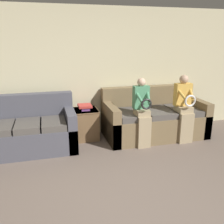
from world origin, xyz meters
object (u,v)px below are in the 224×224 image
side_shelf (86,124)px  book_stack (85,107)px  couch_side (29,131)px  child_left_seated (142,110)px  couch_main (154,119)px  child_right_seated (184,106)px

side_shelf → book_stack: bearing=159.6°
couch_side → side_shelf: size_ratio=2.75×
child_left_seated → side_shelf: bearing=147.1°
couch_side → side_shelf: couch_side is taller
couch_main → child_left_seated: child_left_seated is taller
couch_side → child_right_seated: bearing=-7.1°
couch_main → book_stack: couch_main is taller
child_right_seated → couch_side: bearing=172.9°
child_right_seated → child_left_seated: bearing=-179.9°
couch_main → side_shelf: size_ratio=3.40×
book_stack → side_shelf: bearing=-20.4°
couch_side → book_stack: couch_side is taller
side_shelf → couch_main: bearing=-8.1°
couch_side → child_right_seated: size_ratio=1.28×
couch_side → child_left_seated: (2.02, -0.36, 0.35)m
couch_main → book_stack: size_ratio=7.06×
side_shelf → child_right_seated: bearing=-18.7°
child_left_seated → book_stack: 1.14m
couch_main → child_left_seated: 0.69m
couch_main → couch_side: 2.45m
couch_side → child_left_seated: bearing=-10.1°
side_shelf → book_stack: book_stack is taller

